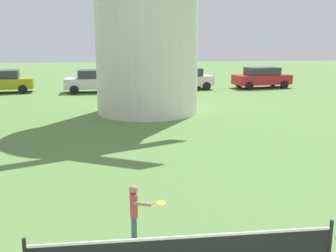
{
  "coord_description": "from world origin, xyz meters",
  "views": [
    {
      "loc": [
        -1.2,
        -3.23,
        3.89
      ],
      "look_at": [
        -0.24,
        4.29,
        2.22
      ],
      "focal_mm": 43.91,
      "sensor_mm": 36.0,
      "label": 1
    }
  ],
  "objects_px": {
    "parked_car_mustard": "(1,81)",
    "parked_car_red": "(262,77)",
    "parked_car_silver": "(96,81)",
    "parked_car_cream": "(186,79)",
    "player_far": "(135,209)"
  },
  "relations": [
    {
      "from": "parked_car_mustard",
      "to": "parked_car_red",
      "type": "relative_size",
      "value": 0.98
    },
    {
      "from": "parked_car_mustard",
      "to": "parked_car_cream",
      "type": "height_order",
      "value": "same"
    },
    {
      "from": "parked_car_silver",
      "to": "parked_car_cream",
      "type": "height_order",
      "value": "same"
    },
    {
      "from": "parked_car_cream",
      "to": "parked_car_red",
      "type": "height_order",
      "value": "same"
    },
    {
      "from": "parked_car_cream",
      "to": "player_far",
      "type": "bearing_deg",
      "value": -102.08
    },
    {
      "from": "player_far",
      "to": "parked_car_cream",
      "type": "bearing_deg",
      "value": 77.92
    },
    {
      "from": "parked_car_mustard",
      "to": "parked_car_cream",
      "type": "relative_size",
      "value": 1.07
    },
    {
      "from": "parked_car_mustard",
      "to": "parked_car_red",
      "type": "height_order",
      "value": "same"
    },
    {
      "from": "parked_car_silver",
      "to": "parked_car_red",
      "type": "xyz_separation_m",
      "value": [
        12.37,
        0.9,
        -0.0
      ]
    },
    {
      "from": "player_far",
      "to": "parked_car_cream",
      "type": "distance_m",
      "value": 23.06
    },
    {
      "from": "parked_car_mustard",
      "to": "parked_car_cream",
      "type": "distance_m",
      "value": 13.02
    },
    {
      "from": "parked_car_silver",
      "to": "parked_car_red",
      "type": "distance_m",
      "value": 12.41
    },
    {
      "from": "parked_car_mustard",
      "to": "parked_car_silver",
      "type": "distance_m",
      "value": 6.55
    },
    {
      "from": "parked_car_red",
      "to": "player_far",
      "type": "bearing_deg",
      "value": -115.26
    },
    {
      "from": "parked_car_cream",
      "to": "parked_car_red",
      "type": "bearing_deg",
      "value": 1.57
    }
  ]
}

